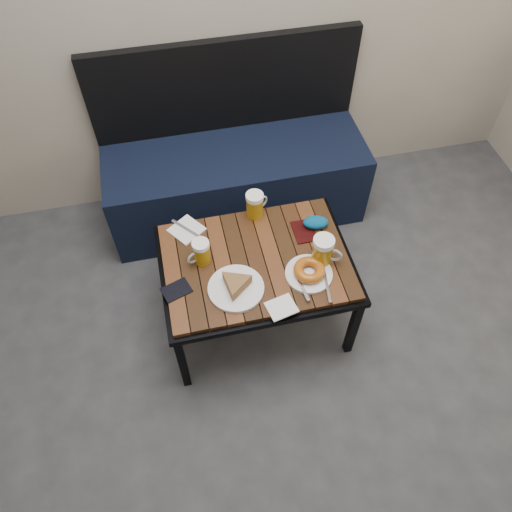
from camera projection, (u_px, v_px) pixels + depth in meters
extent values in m
cube|color=black|center=(236.00, 183.00, 2.80)|extent=(1.40, 0.50, 0.45)
cube|color=black|center=(225.00, 86.00, 2.56)|extent=(1.40, 0.05, 0.50)
cube|color=black|center=(182.00, 362.00, 2.16)|extent=(0.04, 0.03, 0.42)
cube|color=black|center=(353.00, 327.00, 2.26)|extent=(0.03, 0.03, 0.42)
cube|color=black|center=(168.00, 261.00, 2.49)|extent=(0.04, 0.04, 0.42)
cube|color=black|center=(317.00, 235.00, 2.59)|extent=(0.03, 0.04, 0.42)
cube|color=black|center=(256.00, 265.00, 2.20)|extent=(0.84, 0.62, 0.03)
cube|color=#3A1B0D|center=(256.00, 261.00, 2.18)|extent=(0.80, 0.58, 0.02)
cylinder|color=#A0740C|center=(202.00, 253.00, 2.13)|extent=(0.09, 0.09, 0.10)
cylinder|color=white|center=(200.00, 245.00, 2.08)|extent=(0.07, 0.07, 0.02)
torus|color=#8C999E|center=(193.00, 258.00, 2.11)|extent=(0.06, 0.03, 0.06)
cylinder|color=#A0740C|center=(255.00, 207.00, 2.29)|extent=(0.11, 0.11, 0.11)
cylinder|color=white|center=(255.00, 197.00, 2.23)|extent=(0.08, 0.08, 0.02)
torus|color=#8C999E|center=(262.00, 202.00, 2.30)|extent=(0.06, 0.04, 0.07)
cylinder|color=#A0740C|center=(322.00, 253.00, 2.12)|extent=(0.12, 0.12, 0.12)
cylinder|color=white|center=(324.00, 242.00, 2.06)|extent=(0.09, 0.09, 0.03)
torus|color=#8C999E|center=(334.00, 255.00, 2.11)|extent=(0.07, 0.05, 0.07)
cylinder|color=white|center=(236.00, 288.00, 2.07)|extent=(0.24, 0.24, 0.02)
cylinder|color=white|center=(309.00, 274.00, 2.11)|extent=(0.20, 0.20, 0.01)
torus|color=#8C410C|center=(309.00, 270.00, 2.09)|extent=(0.13, 0.13, 0.04)
cube|color=#A5A8AD|center=(326.00, 281.00, 2.08)|extent=(0.04, 0.21, 0.00)
cube|color=#A5A8AD|center=(302.00, 286.00, 2.07)|extent=(0.03, 0.15, 0.00)
cube|color=white|center=(187.00, 230.00, 2.27)|extent=(0.18, 0.18, 0.01)
cube|color=#A5A8AD|center=(186.00, 229.00, 2.26)|extent=(0.12, 0.14, 0.00)
cube|color=white|center=(281.00, 307.00, 2.02)|extent=(0.13, 0.12, 0.01)
cube|color=black|center=(176.00, 290.00, 2.07)|extent=(0.14, 0.12, 0.01)
cube|color=black|center=(304.00, 231.00, 2.26)|extent=(0.10, 0.13, 0.01)
ellipsoid|color=navy|center=(316.00, 222.00, 2.27)|extent=(0.13, 0.10, 0.05)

